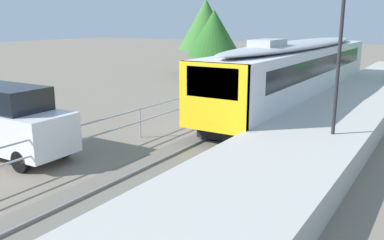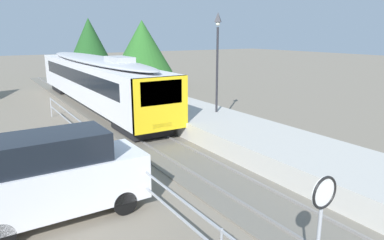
# 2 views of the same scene
# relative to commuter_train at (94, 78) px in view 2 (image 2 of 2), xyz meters

# --- Properties ---
(ground_plane) EXTENTS (160.00, 160.00, 0.00)m
(ground_plane) POSITION_rel_commuter_train_xyz_m (-3.00, -9.41, -2.15)
(ground_plane) COLOR slate
(track_rails) EXTENTS (3.20, 60.00, 0.14)m
(track_rails) POSITION_rel_commuter_train_xyz_m (0.00, -9.41, -2.12)
(track_rails) COLOR #6B665B
(track_rails) RESTS_ON ground
(commuter_train) EXTENTS (2.82, 20.88, 3.74)m
(commuter_train) POSITION_rel_commuter_train_xyz_m (0.00, 0.00, 0.00)
(commuter_train) COLOR silver
(commuter_train) RESTS_ON track_rails
(station_platform) EXTENTS (3.90, 60.00, 0.90)m
(station_platform) POSITION_rel_commuter_train_xyz_m (3.25, -9.41, -1.70)
(station_platform) COLOR #B7B5AD
(station_platform) RESTS_ON ground
(platform_lamp_mid_platform) EXTENTS (0.34, 0.34, 5.35)m
(platform_lamp_mid_platform) POSITION_rel_commuter_train_xyz_m (4.07, -9.03, 2.47)
(platform_lamp_mid_platform) COLOR #232328
(platform_lamp_mid_platform) RESTS_ON station_platform
(speed_limit_sign) EXTENTS (0.61, 0.10, 2.81)m
(speed_limit_sign) POSITION_rel_commuter_train_xyz_m (-2.36, -21.06, -0.03)
(speed_limit_sign) COLOR #9EA0A5
(speed_limit_sign) RESTS_ON ground
(parked_van_white) EXTENTS (4.93, 2.02, 2.51)m
(parked_van_white) POSITION_rel_commuter_train_xyz_m (-5.68, -14.74, -0.86)
(parked_van_white) COLOR white
(parked_van_white) RESTS_ON ground
(tree_behind_station_far) EXTENTS (4.98, 4.98, 6.92)m
(tree_behind_station_far) POSITION_rel_commuter_train_xyz_m (4.86, 17.49, 2.17)
(tree_behind_station_far) COLOR brown
(tree_behind_station_far) RESTS_ON ground
(tree_distant_centre) EXTENTS (5.60, 5.60, 6.39)m
(tree_distant_centre) POSITION_rel_commuter_train_xyz_m (6.65, 6.48, 1.84)
(tree_distant_centre) COLOR brown
(tree_distant_centre) RESTS_ON ground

